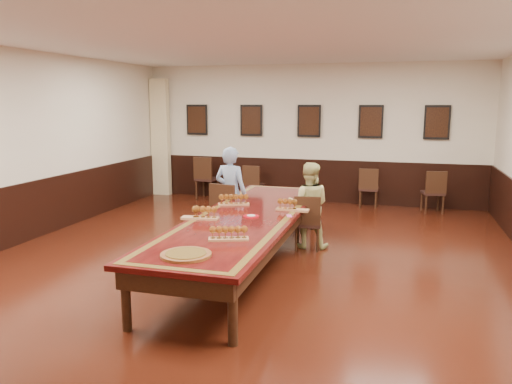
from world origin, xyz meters
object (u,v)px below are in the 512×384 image
(spare_chair_d, at_px, (433,191))
(chair_woman, at_px, (308,222))
(spare_chair_c, at_px, (369,187))
(person_woman, at_px, (309,205))
(chair_man, at_px, (228,211))
(spare_chair_a, at_px, (207,177))
(spare_chair_b, at_px, (254,184))
(carved_platter, at_px, (186,255))
(conference_table, at_px, (246,225))
(person_man, at_px, (231,193))

(spare_chair_d, bearing_deg, chair_woman, 45.97)
(spare_chair_c, height_order, person_woman, person_woman)
(chair_man, distance_m, chair_woman, 1.41)
(spare_chair_a, height_order, spare_chair_b, spare_chair_a)
(spare_chair_b, xyz_separation_m, carved_platter, (1.17, -6.49, 0.33))
(person_woman, bearing_deg, spare_chair_a, -53.79)
(spare_chair_a, distance_m, spare_chair_d, 5.23)
(spare_chair_d, distance_m, carved_platter, 7.09)
(conference_table, bearing_deg, person_man, 117.26)
(chair_woman, height_order, spare_chair_d, spare_chair_d)
(spare_chair_d, distance_m, person_woman, 3.91)
(chair_man, bearing_deg, person_woman, -172.92)
(conference_table, bearing_deg, spare_chair_b, 105.05)
(chair_man, relative_size, conference_table, 0.20)
(person_man, bearing_deg, spare_chair_b, -71.83)
(spare_chair_d, bearing_deg, spare_chair_b, -12.39)
(spare_chair_a, relative_size, conference_table, 0.21)
(chair_man, xyz_separation_m, person_man, (0.02, 0.11, 0.30))
(person_woman, relative_size, conference_table, 0.28)
(chair_woman, distance_m, spare_chair_b, 3.88)
(spare_chair_b, relative_size, spare_chair_c, 0.99)
(chair_man, relative_size, person_man, 0.63)
(chair_man, relative_size, spare_chair_c, 1.12)
(spare_chair_b, distance_m, person_man, 3.21)
(person_man, bearing_deg, spare_chair_d, -128.94)
(spare_chair_b, distance_m, carved_platter, 6.61)
(carved_platter, bearing_deg, spare_chair_a, 109.91)
(person_man, xyz_separation_m, conference_table, (0.69, -1.34, -0.19))
(chair_man, distance_m, person_woman, 1.41)
(spare_chair_a, xyz_separation_m, person_woman, (3.13, -3.46, 0.18))
(chair_woman, bearing_deg, person_man, -15.91)
(chair_man, height_order, spare_chair_b, chair_man)
(chair_man, height_order, conference_table, chair_man)
(spare_chair_c, bearing_deg, carved_platter, 77.83)
(conference_table, bearing_deg, carved_platter, -91.06)
(chair_man, height_order, spare_chair_a, spare_chair_a)
(spare_chair_c, relative_size, spare_chair_d, 0.98)
(spare_chair_a, xyz_separation_m, conference_table, (2.45, -4.65, 0.10))
(carved_platter, bearing_deg, spare_chair_d, 66.56)
(spare_chair_d, height_order, conference_table, spare_chair_d)
(chair_man, xyz_separation_m, person_woman, (1.39, -0.04, 0.20))
(conference_table, bearing_deg, chair_woman, 57.78)
(spare_chair_b, height_order, person_woman, person_woman)
(spare_chair_a, bearing_deg, spare_chair_c, -174.67)
(spare_chair_d, distance_m, person_man, 4.70)
(spare_chair_b, bearing_deg, chair_man, 100.87)
(spare_chair_b, relative_size, person_man, 0.56)
(conference_table, xyz_separation_m, carved_platter, (-0.04, -2.01, 0.16))
(chair_man, xyz_separation_m, carved_platter, (0.67, -3.24, 0.27))
(person_man, bearing_deg, conference_table, 126.13)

